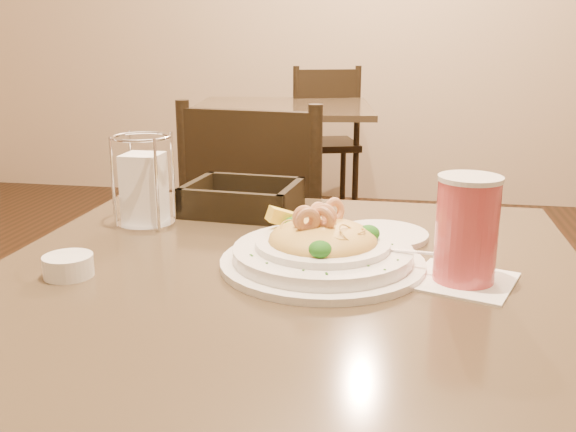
% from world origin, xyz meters
% --- Properties ---
extents(main_table, '(0.90, 0.90, 0.75)m').
position_xyz_m(main_table, '(0.00, 0.00, 0.51)').
color(main_table, black).
rests_on(main_table, ground).
extents(background_table, '(1.02, 1.02, 0.75)m').
position_xyz_m(background_table, '(-0.46, 2.38, 0.51)').
color(background_table, black).
rests_on(background_table, ground).
extents(dining_chair_near, '(0.47, 0.47, 0.93)m').
position_xyz_m(dining_chair_near, '(-0.21, 0.82, 0.50)').
color(dining_chair_near, black).
rests_on(dining_chair_near, ground).
extents(dining_chair_far, '(0.53, 0.53, 0.93)m').
position_xyz_m(dining_chair_far, '(-0.32, 2.96, 0.50)').
color(dining_chair_far, black).
rests_on(dining_chair_far, ground).
extents(pasta_bowl, '(0.34, 0.31, 0.10)m').
position_xyz_m(pasta_bowl, '(0.05, 0.03, 0.78)').
color(pasta_bowl, white).
rests_on(pasta_bowl, main_table).
extents(drink_glass, '(0.17, 0.17, 0.15)m').
position_xyz_m(drink_glass, '(0.26, 0.00, 0.83)').
color(drink_glass, white).
rests_on(drink_glass, main_table).
extents(bread_basket, '(0.23, 0.19, 0.06)m').
position_xyz_m(bread_basket, '(-0.15, 0.32, 0.77)').
color(bread_basket, black).
rests_on(bread_basket, main_table).
extents(napkin_caddy, '(0.11, 0.11, 0.17)m').
position_xyz_m(napkin_caddy, '(-0.30, 0.20, 0.82)').
color(napkin_caddy, silver).
rests_on(napkin_caddy, main_table).
extents(side_plate, '(0.21, 0.21, 0.01)m').
position_xyz_m(side_plate, '(0.13, 0.19, 0.75)').
color(side_plate, white).
rests_on(side_plate, main_table).
extents(butter_ramekin, '(0.08, 0.08, 0.03)m').
position_xyz_m(butter_ramekin, '(-0.31, -0.08, 0.77)').
color(butter_ramekin, white).
rests_on(butter_ramekin, main_table).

